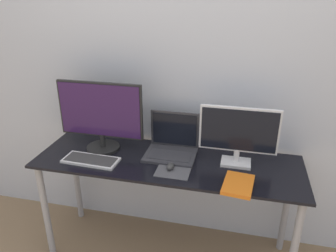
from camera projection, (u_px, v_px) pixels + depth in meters
wall_back at (179, 77)px, 2.27m from camera, size 7.00×0.05×2.50m
desk at (167, 175)px, 2.20m from camera, size 1.75×0.55×0.77m
monitor_left at (101, 115)px, 2.21m from camera, size 0.59×0.23×0.48m
monitor_right at (238, 134)px, 2.03m from camera, size 0.49×0.13×0.39m
laptop at (172, 144)px, 2.23m from camera, size 0.34×0.27×0.27m
keyboard at (91, 160)px, 2.14m from camera, size 0.37×0.17×0.02m
mousepad at (173, 171)px, 2.03m from camera, size 0.21×0.18×0.00m
mouse at (170, 166)px, 2.04m from camera, size 0.04×0.07×0.04m
book at (238, 184)px, 1.88m from camera, size 0.19×0.25×0.02m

